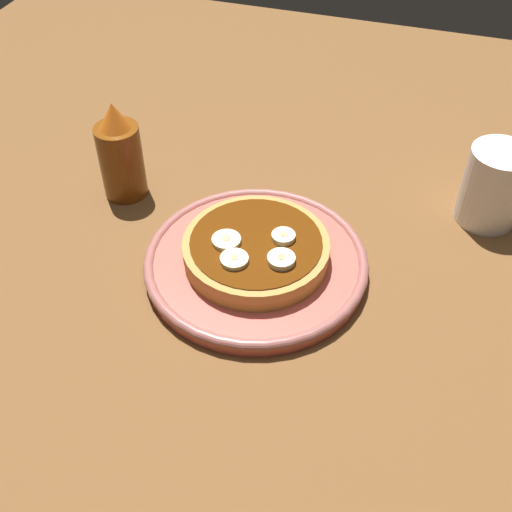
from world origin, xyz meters
The scene contains 9 objects.
ground_plane centered at (0.00, 0.00, -1.50)cm, with size 140.00×140.00×3.00cm, color brown.
plate centered at (0.00, 0.00, 1.13)cm, with size 25.30×25.30×2.10cm.
pancake_stack centered at (0.08, 0.03, 3.08)cm, with size 16.96×16.98×2.68cm.
banana_slice_0 centered at (-1.14, 3.03, 4.61)cm, with size 3.21×3.21×0.75cm.
banana_slice_1 centered at (-3.72, 1.20, 4.63)cm, with size 3.04×3.04×0.79cm.
banana_slice_2 centered at (1.30, -2.73, 4.67)cm, with size 2.63×2.63×0.86cm.
banana_slice_3 centered at (-2.26, -3.52, 4.70)cm, with size 3.00×3.00×0.94cm.
coffee_mug centered at (17.81, -24.16, 5.03)cm, with size 10.99×7.40×9.76cm.
syrup_bottle centered at (8.40, 20.42, 5.78)cm, with size 5.51×5.51×13.01cm.
Camera 1 is at (-47.93, -15.49, 50.88)cm, focal length 44.04 mm.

